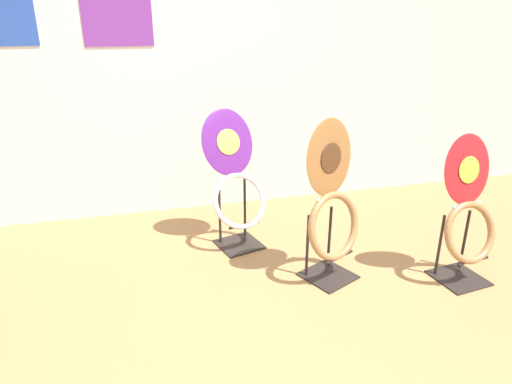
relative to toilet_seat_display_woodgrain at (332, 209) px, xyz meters
name	(u,v)px	position (x,y,z in m)	size (l,w,h in m)	color
wall_back	(191,43)	(-0.60, 1.31, 0.85)	(8.00, 0.07, 2.60)	silver
toilet_seat_display_woodgrain	(332,209)	(0.00, 0.00, 0.00)	(0.43, 0.37, 0.98)	black
toilet_seat_display_purple_note	(235,181)	(-0.45, 0.58, 0.01)	(0.46, 0.45, 0.92)	black
toilet_seat_display_crimson_swirl	(468,216)	(0.76, -0.21, -0.04)	(0.39, 0.31, 0.88)	black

